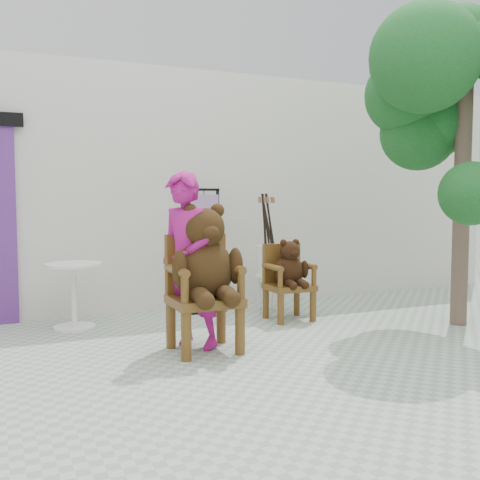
{
  "coord_description": "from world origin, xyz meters",
  "views": [
    {
      "loc": [
        -2.64,
        -4.12,
        1.4
      ],
      "look_at": [
        -0.23,
        1.35,
        0.95
      ],
      "focal_mm": 42.0,
      "sensor_mm": 36.0,
      "label": 1
    }
  ],
  "objects_px": {
    "cafe_table": "(74,288)",
    "person": "(190,262)",
    "chair_small": "(288,272)",
    "display_stand": "(204,264)",
    "chair_big": "(204,269)",
    "tree": "(451,89)",
    "stool_bucket": "(268,259)"
  },
  "relations": [
    {
      "from": "chair_small",
      "to": "display_stand",
      "type": "distance_m",
      "value": 1.11
    },
    {
      "from": "chair_big",
      "to": "chair_small",
      "type": "relative_size",
      "value": 1.45
    },
    {
      "from": "chair_big",
      "to": "display_stand",
      "type": "relative_size",
      "value": 0.89
    },
    {
      "from": "chair_small",
      "to": "tree",
      "type": "relative_size",
      "value": 0.26
    },
    {
      "from": "cafe_table",
      "to": "tree",
      "type": "height_order",
      "value": "tree"
    },
    {
      "from": "stool_bucket",
      "to": "tree",
      "type": "bearing_deg",
      "value": -46.15
    },
    {
      "from": "chair_big",
      "to": "tree",
      "type": "bearing_deg",
      "value": -1.96
    },
    {
      "from": "chair_big",
      "to": "tree",
      "type": "height_order",
      "value": "tree"
    },
    {
      "from": "chair_small",
      "to": "tree",
      "type": "distance_m",
      "value": 2.65
    },
    {
      "from": "person",
      "to": "chair_small",
      "type": "bearing_deg",
      "value": 84.27
    },
    {
      "from": "person",
      "to": "tree",
      "type": "relative_size",
      "value": 0.45
    },
    {
      "from": "person",
      "to": "cafe_table",
      "type": "relative_size",
      "value": 2.32
    },
    {
      "from": "chair_big",
      "to": "stool_bucket",
      "type": "bearing_deg",
      "value": 45.86
    },
    {
      "from": "person",
      "to": "stool_bucket",
      "type": "relative_size",
      "value": 1.12
    },
    {
      "from": "cafe_table",
      "to": "person",
      "type": "bearing_deg",
      "value": -56.48
    },
    {
      "from": "person",
      "to": "cafe_table",
      "type": "bearing_deg",
      "value": 179.43
    },
    {
      "from": "stool_bucket",
      "to": "tree",
      "type": "height_order",
      "value": "tree"
    },
    {
      "from": "chair_big",
      "to": "tree",
      "type": "distance_m",
      "value": 3.31
    },
    {
      "from": "chair_big",
      "to": "display_stand",
      "type": "height_order",
      "value": "display_stand"
    },
    {
      "from": "person",
      "to": "tree",
      "type": "bearing_deg",
      "value": 52.39
    },
    {
      "from": "chair_big",
      "to": "person",
      "type": "height_order",
      "value": "person"
    },
    {
      "from": "stool_bucket",
      "to": "person",
      "type": "bearing_deg",
      "value": -137.99
    },
    {
      "from": "person",
      "to": "tree",
      "type": "distance_m",
      "value": 3.37
    },
    {
      "from": "chair_small",
      "to": "stool_bucket",
      "type": "height_order",
      "value": "stool_bucket"
    },
    {
      "from": "stool_bucket",
      "to": "tree",
      "type": "relative_size",
      "value": 0.4
    },
    {
      "from": "chair_big",
      "to": "tree",
      "type": "xyz_separation_m",
      "value": [
        2.78,
        -0.1,
        1.8
      ]
    },
    {
      "from": "person",
      "to": "cafe_table",
      "type": "xyz_separation_m",
      "value": [
        -0.87,
        1.31,
        -0.38
      ]
    },
    {
      "from": "cafe_table",
      "to": "stool_bucket",
      "type": "xyz_separation_m",
      "value": [
        2.32,
        -0.0,
        0.2
      ]
    },
    {
      "from": "display_stand",
      "to": "person",
      "type": "bearing_deg",
      "value": -114.9
    },
    {
      "from": "chair_big",
      "to": "stool_bucket",
      "type": "height_order",
      "value": "stool_bucket"
    },
    {
      "from": "cafe_table",
      "to": "chair_small",
      "type": "bearing_deg",
      "value": -12.87
    },
    {
      "from": "chair_small",
      "to": "cafe_table",
      "type": "height_order",
      "value": "chair_small"
    }
  ]
}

